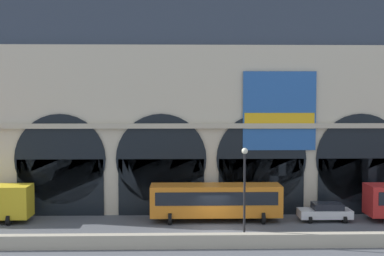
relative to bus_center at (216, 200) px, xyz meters
The scene contains 6 objects.
ground_plane 3.19m from the bus_center, 94.82° to the right, with size 200.00×200.00×0.00m, color #54565B.
quay_parapet_wall 7.66m from the bus_center, 91.68° to the right, with size 90.00×0.70×0.98m, color #B2A891.
station_building 9.30m from the bus_center, 92.21° to the left, with size 46.30×5.68×19.86m.
bus_center is the anchor object (origin of this frame).
car_mideast 9.36m from the bus_center, ahead, with size 4.40×2.22×1.55m.
street_lamp_quayside 7.41m from the bus_center, 77.06° to the right, with size 0.44×0.44×6.90m.
Camera 1 is at (-2.80, -38.91, 10.37)m, focal length 46.57 mm.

